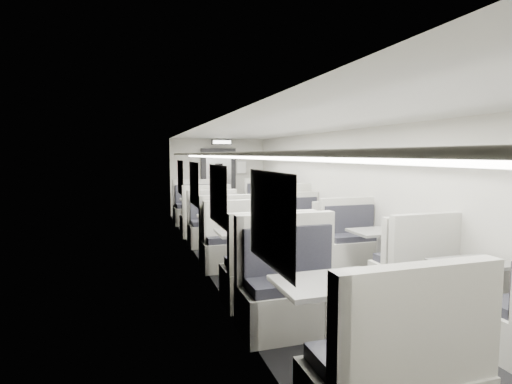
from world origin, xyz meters
TOP-DOWN VIEW (x-y plane):
  - room at (0.00, 0.00)m, footprint 3.24×12.24m
  - booth_left_a at (-1.00, 3.63)m, footprint 1.12×2.27m
  - booth_left_b at (-1.00, 0.94)m, footprint 1.07×2.17m
  - booth_left_c at (-1.00, -0.85)m, footprint 1.12×2.28m
  - booth_left_d at (-1.00, -3.42)m, footprint 1.16×2.36m
  - booth_right_a at (1.00, 3.41)m, footprint 1.12×2.28m
  - booth_right_b at (1.00, 1.03)m, footprint 0.97×1.97m
  - booth_right_c at (1.00, -1.24)m, footprint 1.06×2.16m
  - booth_right_d at (1.00, -2.99)m, footprint 1.01×2.04m
  - passenger at (-0.63, 2.73)m, footprint 0.61×0.48m
  - window_a at (-1.49, 3.40)m, footprint 0.02×1.18m
  - window_b at (-1.49, 1.20)m, footprint 0.02×1.18m
  - window_c at (-1.49, -1.00)m, footprint 0.02×1.18m
  - window_d at (-1.49, -3.20)m, footprint 0.02×1.18m
  - luggage_rack_left at (-1.24, -0.30)m, footprint 0.46×10.40m
  - luggage_rack_right at (1.24, -0.30)m, footprint 0.46×10.40m
  - vestibule_door at (0.00, 5.93)m, footprint 1.10×0.13m
  - exit_sign at (0.00, 5.44)m, footprint 0.62×0.12m
  - wall_notice at (0.75, 5.92)m, footprint 0.32×0.02m

SIDE VIEW (x-z plane):
  - booth_right_b at x=1.00m, z-range -0.17..0.88m
  - booth_right_d at x=1.00m, z-range -0.18..0.91m
  - booth_right_c at x=1.00m, z-range -0.19..0.96m
  - booth_left_b at x=-1.00m, z-range -0.19..0.97m
  - booth_left_a at x=-1.00m, z-range -0.20..1.01m
  - booth_left_c at x=-1.00m, z-range -0.20..1.02m
  - booth_right_a at x=1.00m, z-range -0.20..1.02m
  - booth_left_d at x=-1.00m, z-range -0.21..1.05m
  - passenger at x=-0.63m, z-range 0.00..1.46m
  - vestibule_door at x=0.00m, z-range -0.01..2.09m
  - room at x=0.00m, z-range -0.12..2.52m
  - window_a at x=-1.49m, z-range 0.93..1.77m
  - window_b at x=-1.49m, z-range 0.93..1.77m
  - window_c at x=-1.49m, z-range 0.93..1.77m
  - window_d at x=-1.49m, z-range 0.93..1.77m
  - wall_notice at x=0.75m, z-range 1.30..1.70m
  - luggage_rack_left at x=-1.24m, z-range 1.87..1.96m
  - luggage_rack_right at x=1.24m, z-range 1.87..1.96m
  - exit_sign at x=0.00m, z-range 2.20..2.36m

